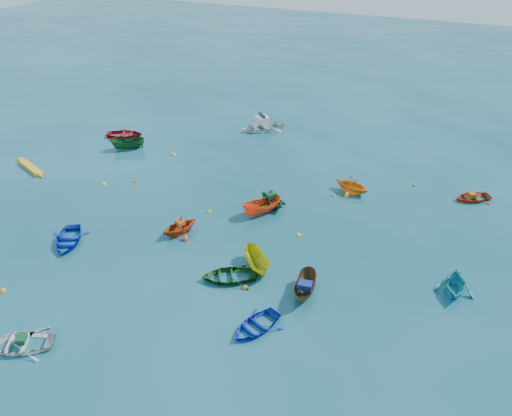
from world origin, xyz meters
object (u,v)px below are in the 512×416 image
at_px(dinghy_blue_sw, 68,243).
at_px(kayak_yellow, 31,169).
at_px(motorboat_white, 262,129).
at_px(dinghy_blue_se, 256,329).
at_px(dinghy_white_near, 21,346).

distance_m(dinghy_blue_sw, kayak_yellow, 11.99).
bearing_deg(kayak_yellow, motorboat_white, -19.81).
relative_size(dinghy_blue_se, kayak_yellow, 0.74).
bearing_deg(motorboat_white, dinghy_blue_se, -26.03).
height_order(dinghy_white_near, dinghy_blue_se, dinghy_white_near).
bearing_deg(dinghy_blue_se, motorboat_white, 135.05).
bearing_deg(dinghy_white_near, dinghy_blue_sw, 178.19).
relative_size(dinghy_white_near, kayak_yellow, 0.83).
bearing_deg(dinghy_blue_se, dinghy_white_near, -127.79).
height_order(dinghy_white_near, kayak_yellow, dinghy_white_near).
xyz_separation_m(dinghy_white_near, kayak_yellow, (-13.78, 14.55, 0.00)).
bearing_deg(dinghy_blue_sw, kayak_yellow, 115.71).
bearing_deg(dinghy_blue_sw, dinghy_white_near, -92.60).
xyz_separation_m(dinghy_white_near, dinghy_blue_se, (9.94, 5.64, 0.00)).
bearing_deg(dinghy_white_near, kayak_yellow, -165.34).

